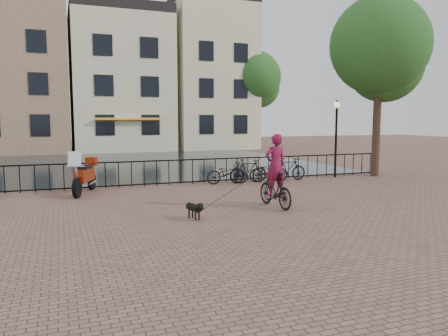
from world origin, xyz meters
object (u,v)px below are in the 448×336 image
object	(u,v)px
dog	(194,210)
motorcycle	(84,171)
lamp_post	(336,125)
cyclist	(275,175)

from	to	relation	value
dog	motorcycle	size ratio (longest dim) A/B	0.34
motorcycle	dog	bearing A→B (deg)	-44.39
lamp_post	motorcycle	distance (m)	11.14
cyclist	dog	bearing A→B (deg)	9.10
cyclist	dog	size ratio (longest dim) A/B	3.34
lamp_post	dog	size ratio (longest dim) A/B	4.44
dog	motorcycle	bearing A→B (deg)	101.17
motorcycle	lamp_post	bearing A→B (deg)	22.94
dog	cyclist	bearing A→B (deg)	-1.55
cyclist	motorcycle	distance (m)	6.98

